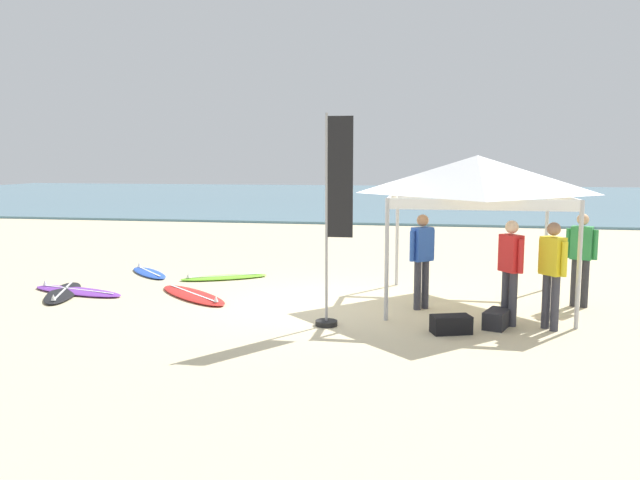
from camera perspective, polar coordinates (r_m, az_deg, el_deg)
ground_plane at (r=11.80m, az=0.02°, el=-5.86°), size 80.00×80.00×0.00m
sea at (r=43.72m, az=7.49°, el=3.80°), size 80.00×36.00×0.10m
canopy_tent at (r=11.96m, az=13.91°, el=5.66°), size 3.14×3.14×2.75m
surfboard_lime at (r=14.47m, az=-8.63°, el=-3.33°), size 1.97×1.38×0.19m
surfboard_blue at (r=15.41m, az=-15.11°, el=-2.85°), size 1.60×1.66×0.19m
surfboard_red at (r=12.72m, az=-11.34°, el=-4.86°), size 2.14×2.03×0.19m
surfboard_purple at (r=13.75m, az=-20.97°, el=-4.30°), size 2.32×1.19×0.19m
surfboard_black at (r=13.70m, az=-22.08°, el=-4.40°), size 1.30×2.19×0.19m
person_red at (r=10.68m, az=16.73°, el=-2.16°), size 0.39×0.47×1.71m
person_green at (r=12.41m, az=22.41°, el=-1.12°), size 0.52×0.34×1.71m
person_blue at (r=11.45m, az=9.15°, el=-1.32°), size 0.43×0.40×1.71m
person_yellow at (r=10.59m, az=20.12°, el=-2.38°), size 0.39×0.45×1.71m
banner_flag at (r=10.08m, az=1.23°, el=0.96°), size 0.60×0.36×3.40m
gear_bag_near_tent at (r=10.63m, az=15.61°, el=-6.84°), size 0.51×0.67×0.28m
gear_bag_by_pole at (r=10.12m, az=11.68°, el=-7.43°), size 0.67×0.50×0.28m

